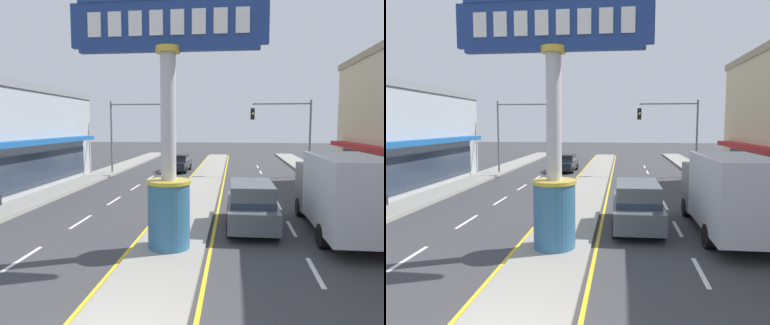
% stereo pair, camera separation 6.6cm
% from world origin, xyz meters
% --- Properties ---
extents(median_strip, '(2.39, 52.00, 0.14)m').
position_xyz_m(median_strip, '(0.00, 18.00, 0.07)').
color(median_strip, gray).
rests_on(median_strip, ground).
extents(sidewalk_left, '(2.27, 60.00, 0.18)m').
position_xyz_m(sidewalk_left, '(-8.93, 16.00, 0.09)').
color(sidewalk_left, gray).
rests_on(sidewalk_left, ground).
extents(sidewalk_right, '(2.27, 60.00, 0.18)m').
position_xyz_m(sidewalk_right, '(8.93, 16.00, 0.09)').
color(sidewalk_right, gray).
rests_on(sidewalk_right, ground).
extents(lane_markings, '(9.13, 52.00, 0.01)m').
position_xyz_m(lane_markings, '(0.00, 16.65, 0.00)').
color(lane_markings, silver).
rests_on(lane_markings, ground).
extents(district_sign, '(6.30, 1.46, 8.10)m').
position_xyz_m(district_sign, '(0.00, 6.03, 3.80)').
color(district_sign, '#33668C').
rests_on(district_sign, median_strip).
extents(traffic_light_left_side, '(4.86, 0.46, 6.20)m').
position_xyz_m(traffic_light_left_side, '(-6.43, 23.98, 4.25)').
color(traffic_light_left_side, slate).
rests_on(traffic_light_left_side, ground).
extents(traffic_light_right_side, '(4.86, 0.46, 6.20)m').
position_xyz_m(traffic_light_right_side, '(6.43, 24.52, 4.25)').
color(traffic_light_right_side, slate).
rests_on(traffic_light_right_side, ground).
extents(sedan_near_right_lane, '(1.94, 4.35, 1.53)m').
position_xyz_m(sedan_near_right_lane, '(-2.84, 26.65, 0.79)').
color(sedan_near_right_lane, black).
rests_on(sedan_near_right_lane, ground).
extents(box_truck_far_right_lane, '(2.29, 6.92, 3.12)m').
position_xyz_m(box_truck_far_right_lane, '(6.16, 8.54, 1.69)').
color(box_truck_far_right_lane, '#4C5156').
rests_on(box_truck_far_right_lane, ground).
extents(suv_near_left_lane, '(2.01, 4.62, 1.90)m').
position_xyz_m(suv_near_left_lane, '(2.84, 9.10, 0.98)').
color(suv_near_left_lane, '#4C5156').
rests_on(suv_near_left_lane, ground).
extents(pedestrian_near_kerb, '(0.41, 0.24, 1.67)m').
position_xyz_m(pedestrian_near_kerb, '(8.31, 12.26, 1.13)').
color(pedestrian_near_kerb, '#336B3D').
rests_on(pedestrian_near_kerb, sidewalk_right).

